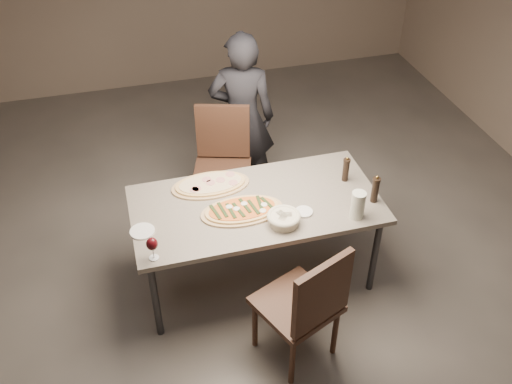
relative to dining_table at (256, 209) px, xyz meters
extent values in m
plane|color=#5B554F|center=(0.00, 0.00, -0.69)|extent=(7.00, 7.00, 0.00)
cube|color=gray|center=(0.00, 0.00, 0.04)|extent=(1.80, 0.90, 0.04)
cylinder|color=#333335|center=(-0.82, -0.37, -0.34)|extent=(0.05, 0.05, 0.71)
cylinder|color=#333335|center=(0.82, -0.37, -0.34)|extent=(0.05, 0.05, 0.71)
cylinder|color=#333335|center=(-0.82, 0.37, -0.34)|extent=(0.05, 0.05, 0.71)
cylinder|color=#333335|center=(0.82, 0.37, -0.34)|extent=(0.05, 0.05, 0.71)
ellipsoid|color=white|center=(-0.10, -0.03, 0.10)|extent=(0.05, 0.05, 0.01)
ellipsoid|color=white|center=(0.04, -0.08, 0.10)|extent=(0.05, 0.05, 0.01)
ellipsoid|color=white|center=(-0.21, -0.03, 0.10)|extent=(0.05, 0.05, 0.01)
ellipsoid|color=white|center=(-0.16, -0.07, 0.10)|extent=(0.05, 0.05, 0.01)
ellipsoid|color=white|center=(0.01, -0.14, 0.10)|extent=(0.05, 0.05, 0.01)
cube|color=#243617|center=(-0.31, -0.07, 0.09)|extent=(0.06, 0.17, 0.01)
cube|color=#243617|center=(-0.26, -0.05, 0.09)|extent=(0.05, 0.17, 0.01)
cube|color=#243617|center=(-0.20, -0.08, 0.09)|extent=(0.04, 0.17, 0.01)
cube|color=#243617|center=(-0.15, -0.09, 0.09)|extent=(0.06, 0.17, 0.01)
cube|color=#243617|center=(-0.10, -0.05, 0.09)|extent=(0.06, 0.17, 0.01)
cube|color=#243617|center=(-0.04, -0.08, 0.09)|extent=(0.05, 0.17, 0.01)
cube|color=#243617|center=(0.01, -0.05, 0.09)|extent=(0.03, 0.17, 0.01)
cube|color=#243617|center=(0.07, -0.08, 0.09)|extent=(0.08, 0.17, 0.01)
cylinder|color=tan|center=(-0.28, 0.28, 0.09)|extent=(0.07, 0.07, 0.00)
cylinder|color=tan|center=(-0.11, 0.23, 0.09)|extent=(0.07, 0.07, 0.00)
cylinder|color=tan|center=(-0.30, 0.32, 0.09)|extent=(0.07, 0.07, 0.00)
cylinder|color=tan|center=(-0.20, 0.29, 0.09)|extent=(0.07, 0.07, 0.00)
cylinder|color=tan|center=(-0.41, 0.23, 0.09)|extent=(0.07, 0.07, 0.00)
cylinder|color=tan|center=(-0.11, 0.34, 0.09)|extent=(0.07, 0.07, 0.00)
cylinder|color=tan|center=(-0.39, 0.23, 0.09)|extent=(0.07, 0.07, 0.00)
cylinder|color=beige|center=(0.12, -0.27, 0.10)|extent=(0.20, 0.20, 0.08)
torus|color=beige|center=(0.12, -0.27, 0.12)|extent=(0.24, 0.24, 0.04)
cube|color=#9C6C3F|center=(0.15, -0.27, 0.11)|extent=(0.07, 0.06, 0.04)
cube|color=#9C6C3F|center=(0.11, -0.25, 0.11)|extent=(0.07, 0.07, 0.04)
cube|color=#9C6C3F|center=(0.11, -0.29, 0.11)|extent=(0.08, 0.08, 0.04)
cylinder|color=white|center=(0.30, -0.19, 0.06)|extent=(0.13, 0.13, 0.01)
cylinder|color=#AFAB40|center=(0.30, -0.19, 0.07)|extent=(0.09, 0.09, 0.00)
cylinder|color=black|center=(0.73, 0.09, 0.14)|extent=(0.05, 0.05, 0.17)
cylinder|color=black|center=(0.73, 0.09, 0.24)|extent=(0.05, 0.05, 0.02)
sphere|color=gold|center=(0.73, 0.09, 0.26)|extent=(0.02, 0.02, 0.02)
cylinder|color=black|center=(0.83, -0.20, 0.15)|extent=(0.05, 0.05, 0.18)
cylinder|color=black|center=(0.83, -0.20, 0.25)|extent=(0.06, 0.06, 0.02)
sphere|color=gold|center=(0.83, -0.20, 0.27)|extent=(0.02, 0.02, 0.02)
cylinder|color=silver|center=(0.64, -0.33, 0.16)|extent=(0.10, 0.10, 0.21)
cylinder|color=silver|center=(-0.78, -0.37, 0.06)|extent=(0.07, 0.07, 0.01)
cylinder|color=silver|center=(-0.78, -0.37, 0.10)|extent=(0.01, 0.01, 0.08)
ellipsoid|color=#3F090D|center=(-0.78, -0.37, 0.18)|extent=(0.08, 0.08, 0.09)
cylinder|color=white|center=(-0.83, -0.10, 0.06)|extent=(0.17, 0.17, 0.01)
cube|color=#40271B|center=(0.07, -0.75, -0.23)|extent=(0.62, 0.62, 0.04)
cylinder|color=#40271B|center=(-0.03, -1.01, -0.47)|extent=(0.04, 0.04, 0.44)
cylinder|color=#40271B|center=(0.32, -0.85, -0.47)|extent=(0.04, 0.04, 0.44)
cylinder|color=#40271B|center=(-0.19, -0.65, -0.47)|extent=(0.04, 0.04, 0.44)
cylinder|color=#40271B|center=(0.17, -0.50, -0.47)|extent=(0.04, 0.04, 0.44)
cube|color=#40271B|center=(0.15, -0.95, 0.06)|extent=(0.43, 0.22, 0.50)
cube|color=#40271B|center=(-0.09, 0.78, -0.22)|extent=(0.60, 0.60, 0.04)
cylinder|color=#40271B|center=(0.16, 0.91, -0.47)|extent=(0.04, 0.04, 0.45)
cylinder|color=#40271B|center=(-0.22, 1.02, -0.47)|extent=(0.04, 0.04, 0.45)
cylinder|color=#40271B|center=(0.04, 0.53, -0.47)|extent=(0.04, 0.04, 0.45)
cylinder|color=#40271B|center=(-0.33, 0.65, -0.47)|extent=(0.04, 0.04, 0.45)
cube|color=#40271B|center=(-0.02, 0.99, 0.07)|extent=(0.45, 0.18, 0.50)
imported|color=black|center=(0.18, 1.12, 0.10)|extent=(0.66, 0.53, 1.58)
camera|label=1|loc=(-0.84, -3.07, 2.68)|focal=40.00mm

